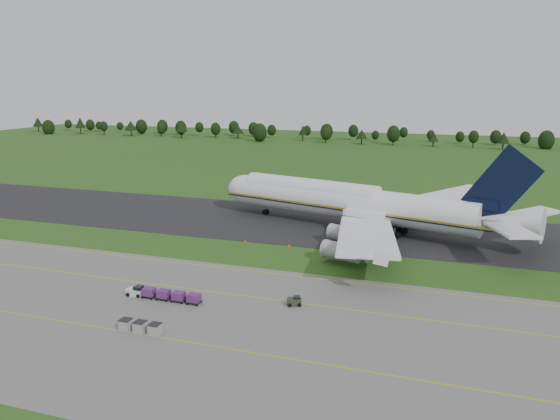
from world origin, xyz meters
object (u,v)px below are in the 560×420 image
(baggage_train, at_px, (162,294))
(uld_row, at_px, (140,327))
(utility_cart, at_px, (294,302))
(edge_markers, at_px, (289,246))
(aircraft, at_px, (354,203))

(baggage_train, xyz_separation_m, uld_row, (3.36, -11.73, -0.06))
(utility_cart, distance_m, edge_markers, 31.75)
(baggage_train, distance_m, utility_cart, 21.87)
(baggage_train, distance_m, uld_row, 12.20)
(aircraft, bearing_deg, uld_row, -104.89)
(baggage_train, distance_m, edge_markers, 36.29)
(edge_markers, bearing_deg, utility_cart, -70.81)
(utility_cart, relative_size, edge_markers, 0.12)
(uld_row, distance_m, edge_markers, 46.95)
(aircraft, distance_m, uld_row, 69.16)
(aircraft, xyz_separation_m, baggage_train, (-21.07, -54.88, -5.63))
(aircraft, relative_size, uld_row, 12.74)
(uld_row, bearing_deg, utility_cart, 42.21)
(utility_cart, distance_m, uld_row, 24.32)
(baggage_train, bearing_deg, edge_markers, 72.46)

